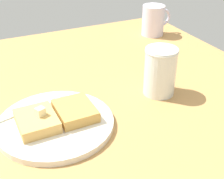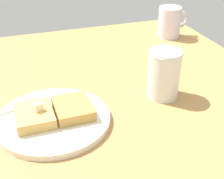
{
  "view_description": "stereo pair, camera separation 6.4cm",
  "coord_description": "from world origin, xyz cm",
  "px_view_note": "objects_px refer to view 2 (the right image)",
  "views": [
    {
      "loc": [
        -11.21,
        -45.73,
        39.62
      ],
      "look_at": [
        12.73,
        4.32,
        7.1
      ],
      "focal_mm": 50.0,
      "sensor_mm": 36.0,
      "label": 1
    },
    {
      "loc": [
        -5.26,
        -48.16,
        39.62
      ],
      "look_at": [
        12.73,
        4.32,
        7.1
      ],
      "focal_mm": 50.0,
      "sensor_mm": 36.0,
      "label": 2
    }
  ],
  "objects_px": {
    "plate": "(55,119)",
    "syrup_jar": "(164,76)",
    "fork": "(39,101)",
    "coffee_mug": "(170,22)"
  },
  "relations": [
    {
      "from": "plate",
      "to": "syrup_jar",
      "type": "bearing_deg",
      "value": 5.06
    },
    {
      "from": "fork",
      "to": "coffee_mug",
      "type": "xyz_separation_m",
      "value": [
        0.46,
        0.29,
        0.03
      ]
    },
    {
      "from": "fork",
      "to": "syrup_jar",
      "type": "height_order",
      "value": "syrup_jar"
    },
    {
      "from": "fork",
      "to": "coffee_mug",
      "type": "distance_m",
      "value": 0.55
    },
    {
      "from": "plate",
      "to": "fork",
      "type": "distance_m",
      "value": 0.07
    },
    {
      "from": "fork",
      "to": "coffee_mug",
      "type": "height_order",
      "value": "coffee_mug"
    },
    {
      "from": "fork",
      "to": "coffee_mug",
      "type": "bearing_deg",
      "value": 31.99
    },
    {
      "from": "coffee_mug",
      "to": "plate",
      "type": "bearing_deg",
      "value": -141.25
    },
    {
      "from": "plate",
      "to": "syrup_jar",
      "type": "relative_size",
      "value": 2.08
    },
    {
      "from": "plate",
      "to": "coffee_mug",
      "type": "relative_size",
      "value": 2.2
    }
  ]
}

